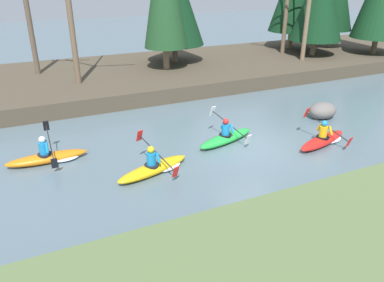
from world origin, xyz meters
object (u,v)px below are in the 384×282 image
kayaker_far_back (50,157)px  boulder_midstream (323,110)px  kayaker_trailing (156,167)px  kayaker_lead (324,139)px  kayaker_middle (226,137)px

kayaker_far_back → boulder_midstream: (11.64, -0.62, 0.17)m
kayaker_trailing → kayaker_far_back: size_ratio=1.00×
kayaker_trailing → kayaker_far_back: bearing=126.7°
kayaker_lead → boulder_midstream: 2.88m
kayaker_far_back → boulder_midstream: 11.66m
kayaker_trailing → kayaker_far_back: same height
kayaker_lead → kayaker_far_back: 10.17m
kayaker_middle → kayaker_trailing: bearing=-178.4°
kayaker_lead → kayaker_far_back: (-9.78, 2.80, 0.00)m
boulder_midstream → kayaker_middle: bearing=-174.6°
kayaker_lead → boulder_midstream: bearing=33.6°
kayaker_middle → boulder_midstream: (5.23, 0.49, 0.15)m
boulder_midstream → kayaker_far_back: bearing=177.0°
kayaker_trailing → boulder_midstream: bearing=-6.8°
kayaker_lead → kayaker_trailing: same height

